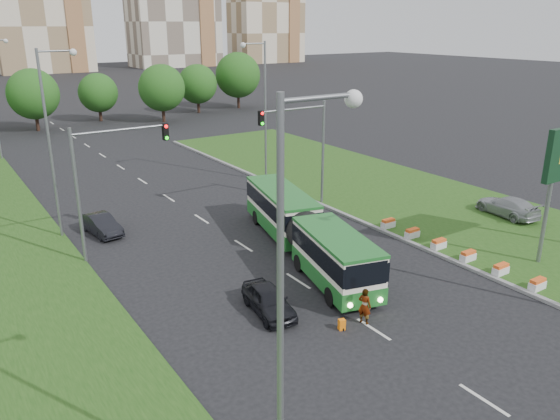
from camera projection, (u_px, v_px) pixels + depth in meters
ground at (340, 268)px, 31.49m from camera, size 360.00×360.00×0.00m
grass_median at (400, 195)px, 44.58m from camera, size 14.00×60.00×0.15m
median_kerb at (334, 210)px, 40.93m from camera, size 0.30×60.00×0.18m
lane_markings at (159, 192)px, 45.64m from camera, size 0.20×100.00×0.01m
flower_planters at (453, 250)px, 32.89m from camera, size 1.10×11.50×0.60m
traffic_mast_median at (306, 138)px, 40.12m from camera, size 5.76×0.32×8.00m
traffic_mast_left at (104, 171)px, 31.38m from camera, size 5.76×0.32×8.00m
street_lamps at (211, 142)px, 35.83m from camera, size 36.00×60.00×12.00m
tree_line at (150, 88)px, 78.53m from camera, size 120.00×8.00×9.00m
midrise_east at (266, 3)px, 190.22m from camera, size 24.00×14.00×40.00m
articulated_bus at (301, 230)px, 32.82m from camera, size 2.46×15.80×2.60m
car_left_near at (269, 300)px, 26.43m from camera, size 2.15×4.14×1.35m
car_left_far at (101, 224)px, 36.38m from camera, size 1.97×4.20×1.33m
car_median at (508, 206)px, 39.41m from camera, size 2.51×5.05×1.41m
pedestrian at (365, 306)px, 25.44m from camera, size 0.63×0.76×1.79m
shopping_trolley at (342, 325)px, 25.09m from camera, size 0.30×0.32×0.52m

